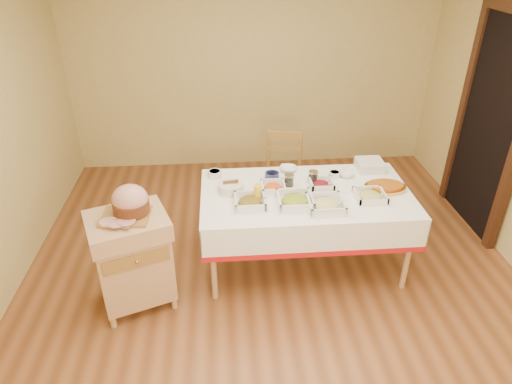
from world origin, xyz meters
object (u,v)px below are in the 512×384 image
dining_chair (283,174)px  mustard_bottle (257,192)px  ham_on_board (130,203)px  dining_table (305,208)px  plate_stack (370,165)px  butcher_cart (132,256)px  preserve_jar_right (313,177)px  brass_platter (385,187)px  bread_basket (231,187)px  preserve_jar_left (289,181)px

dining_chair → mustard_bottle: (-0.37, -1.03, 0.38)m
dining_chair → ham_on_board: 1.95m
dining_table → plate_stack: bearing=29.8°
butcher_cart → plate_stack: (2.14, 0.81, 0.32)m
preserve_jar_right → brass_platter: 0.63m
mustard_bottle → plate_stack: 1.22m
dining_chair → plate_stack: (0.74, -0.54, 0.34)m
bread_basket → brass_platter: bread_basket is taller
dining_table → butcher_cart: bearing=-164.0°
bread_basket → preserve_jar_right: bearing=8.5°
dining_table → mustard_bottle: bearing=-166.4°
dining_table → plate_stack: plate_stack is taller
mustard_bottle → brass_platter: 1.14m
ham_on_board → preserve_jar_left: ham_on_board is taller
dining_chair → ham_on_board: size_ratio=2.33×
butcher_cart → ham_on_board: size_ratio=2.20×
bread_basket → plate_stack: bread_basket is taller
mustard_bottle → brass_platter: mustard_bottle is taller
dining_chair → preserve_jar_right: 0.84m
ham_on_board → plate_stack: ham_on_board is taller
butcher_cart → mustard_bottle: 1.13m
ham_on_board → brass_platter: bearing=10.4°
dining_chair → preserve_jar_left: dining_chair is taller
dining_table → preserve_jar_left: size_ratio=16.63×
dining_table → plate_stack: 0.81m
plate_stack → butcher_cart: bearing=-159.3°
butcher_cart → dining_chair: 1.94m
dining_table → dining_chair: 0.94m
preserve_jar_right → brass_platter: size_ratio=0.30×
butcher_cart → mustard_bottle: size_ratio=4.65×
dining_table → brass_platter: bearing=0.1°
butcher_cart → brass_platter: butcher_cart is taller
butcher_cart → brass_platter: size_ratio=2.29×
butcher_cart → mustard_bottle: mustard_bottle is taller
dining_table → bread_basket: (-0.65, 0.07, 0.20)m
dining_chair → preserve_jar_right: (0.16, -0.75, 0.35)m
dining_table → preserve_jar_right: 0.29m
plate_stack → dining_chair: bearing=144.0°
bread_basket → brass_platter: (1.35, -0.07, -0.02)m
mustard_bottle → butcher_cart: bearing=-163.0°
butcher_cart → brass_platter: bearing=11.0°
preserve_jar_left → preserve_jar_right: same height
preserve_jar_right → brass_platter: bearing=-16.3°
dining_table → preserve_jar_right: preserve_jar_right is taller
butcher_cart → brass_platter: (2.16, 0.42, 0.30)m
butcher_cart → dining_chair: bearing=44.1°
preserve_jar_right → bread_basket: size_ratio=0.50×
preserve_jar_right → bread_basket: preserve_jar_right is taller
ham_on_board → mustard_bottle: size_ratio=2.12×
butcher_cart → preserve_jar_left: (1.33, 0.55, 0.33)m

